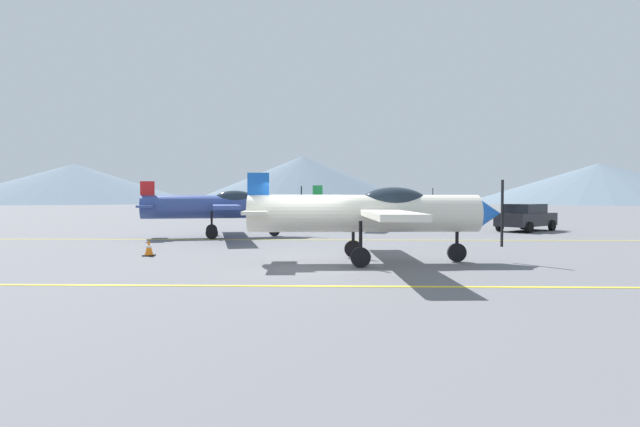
# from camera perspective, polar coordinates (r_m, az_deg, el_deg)

# --- Properties ---
(ground_plane) EXTENTS (400.00, 400.00, 0.00)m
(ground_plane) POSITION_cam_1_polar(r_m,az_deg,el_deg) (15.61, -1.85, -5.69)
(ground_plane) COLOR slate
(apron_line_near) EXTENTS (80.00, 0.16, 0.01)m
(apron_line_near) POSITION_cam_1_polar(r_m,az_deg,el_deg) (11.75, -2.96, -8.22)
(apron_line_near) COLOR yellow
(apron_line_near) RESTS_ON ground_plane
(apron_line_far) EXTENTS (80.00, 0.16, 0.01)m
(apron_line_far) POSITION_cam_1_polar(r_m,az_deg,el_deg) (23.87, -0.69, -3.01)
(apron_line_far) COLOR yellow
(apron_line_far) RESTS_ON ground_plane
(airplane_near) EXTENTS (8.15, 9.39, 2.81)m
(airplane_near) POSITION_cam_1_polar(r_m,az_deg,el_deg) (15.89, 6.07, 0.17)
(airplane_near) COLOR silver
(airplane_near) RESTS_ON ground_plane
(airplane_mid) EXTENTS (8.23, 9.35, 2.81)m
(airplane_mid) POSITION_cam_1_polar(r_m,az_deg,el_deg) (26.01, -11.03, 0.85)
(airplane_mid) COLOR #33478C
(airplane_mid) RESTS_ON ground_plane
(airplane_far) EXTENTS (8.23, 9.34, 2.81)m
(airplane_far) POSITION_cam_1_polar(r_m,az_deg,el_deg) (33.57, 5.65, 1.13)
(airplane_far) COLOR white
(airplane_far) RESTS_ON ground_plane
(car_sedan) EXTENTS (4.39, 4.23, 1.62)m
(car_sedan) POSITION_cam_1_polar(r_m,az_deg,el_deg) (32.29, 22.29, -0.36)
(car_sedan) COLOR black
(car_sedan) RESTS_ON ground_plane
(traffic_cone_front) EXTENTS (0.36, 0.36, 0.59)m
(traffic_cone_front) POSITION_cam_1_polar(r_m,az_deg,el_deg) (18.50, -18.81, -3.69)
(traffic_cone_front) COLOR black
(traffic_cone_front) RESTS_ON ground_plane
(hill_left) EXTENTS (70.42, 70.42, 11.40)m
(hill_left) POSITION_cam_1_polar(r_m,az_deg,el_deg) (163.11, -26.05, 3.07)
(hill_left) COLOR slate
(hill_left) RESTS_ON ground_plane
(hill_centerleft) EXTENTS (61.27, 61.27, 12.58)m
(hill_centerleft) POSITION_cam_1_polar(r_m,az_deg,el_deg) (132.86, -1.95, 3.81)
(hill_centerleft) COLOR slate
(hill_centerleft) RESTS_ON ground_plane
(hill_centerright) EXTENTS (71.91, 71.91, 11.08)m
(hill_centerright) POSITION_cam_1_polar(r_m,az_deg,el_deg) (159.49, 28.95, 2.99)
(hill_centerright) COLOR slate
(hill_centerright) RESTS_ON ground_plane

